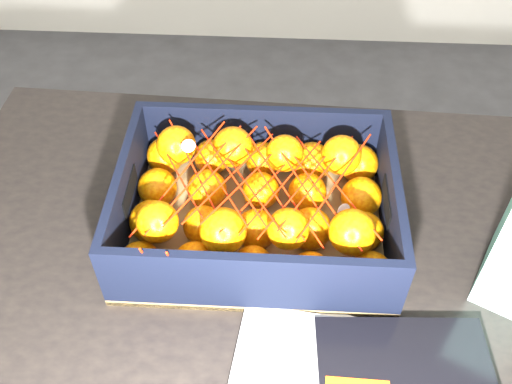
{
  "coord_description": "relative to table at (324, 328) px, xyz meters",
  "views": [
    {
      "loc": [
        -0.27,
        -0.49,
        1.42
      ],
      "look_at": [
        -0.3,
        0.02,
        0.86
      ],
      "focal_mm": 40.53,
      "sensor_mm": 36.0,
      "label": 1
    }
  ],
  "objects": [
    {
      "name": "table",
      "position": [
        0.0,
        0.0,
        0.0
      ],
      "size": [
        1.23,
        0.85,
        0.75
      ],
      "color": "black",
      "rests_on": "ground"
    },
    {
      "name": "produce_crate",
      "position": [
        -0.11,
        0.11,
        0.13
      ],
      "size": [
        0.39,
        0.29,
        0.11
      ],
      "color": "olive",
      "rests_on": "table"
    },
    {
      "name": "clementine_heap",
      "position": [
        -0.1,
        0.11,
        0.15
      ],
      "size": [
        0.36,
        0.27,
        0.11
      ],
      "color": "orange",
      "rests_on": "produce_crate"
    },
    {
      "name": "mesh_net",
      "position": [
        -0.11,
        0.1,
        0.2
      ],
      "size": [
        0.32,
        0.25,
        0.09
      ],
      "color": "red",
      "rests_on": "clementine_heap"
    }
  ]
}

